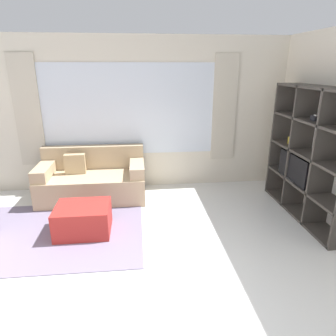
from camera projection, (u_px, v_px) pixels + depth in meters
ground_plane at (130, 328)px, 2.64m from camera, size 16.00×16.00×0.00m
wall_back at (129, 115)px, 5.37m from camera, size 6.87×0.11×2.70m
area_rug at (36, 234)px, 4.10m from camera, size 2.90×1.81×0.01m
shelving_unit at (313, 155)px, 4.37m from camera, size 0.39×1.93×1.93m
couch_main at (93, 180)px, 5.19m from camera, size 1.77×0.89×0.85m
ottoman at (83, 219)px, 4.09m from camera, size 0.73×0.60×0.40m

